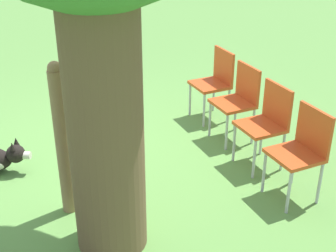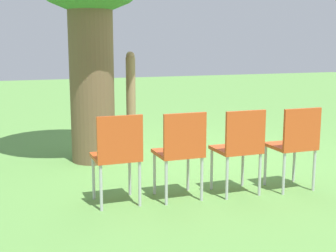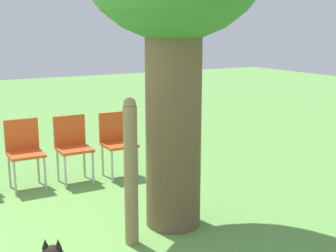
% 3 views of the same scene
% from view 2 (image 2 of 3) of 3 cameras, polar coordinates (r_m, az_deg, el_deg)
% --- Properties ---
extents(ground_plane, '(30.00, 30.00, 0.00)m').
position_cam_2_polar(ground_plane, '(6.56, 2.51, -3.79)').
color(ground_plane, '#609947').
extents(dog, '(1.01, 0.65, 0.39)m').
position_cam_2_polar(dog, '(7.64, 1.75, -0.64)').
color(dog, black).
rests_on(dog, ground_plane).
extents(fence_post, '(0.13, 0.13, 1.46)m').
position_cam_2_polar(fence_post, '(6.65, -4.54, 2.82)').
color(fence_post, '#937551').
rests_on(fence_post, ground_plane).
extents(red_chair_0, '(0.42, 0.44, 0.91)m').
position_cam_2_polar(red_chair_0, '(5.17, 15.21, -1.83)').
color(red_chair_0, '#D14C1E').
rests_on(red_chair_0, ground_plane).
extents(red_chair_1, '(0.42, 0.44, 0.91)m').
position_cam_2_polar(red_chair_1, '(4.88, 8.73, -2.27)').
color(red_chair_1, '#D14C1E').
rests_on(red_chair_1, ground_plane).
extents(red_chair_2, '(0.42, 0.44, 0.91)m').
position_cam_2_polar(red_chair_2, '(4.67, 1.56, -2.72)').
color(red_chair_2, '#D14C1E').
rests_on(red_chair_2, ground_plane).
extents(red_chair_3, '(0.42, 0.44, 0.91)m').
position_cam_2_polar(red_chair_3, '(4.54, -6.18, -3.16)').
color(red_chair_3, '#D14C1E').
rests_on(red_chair_3, ground_plane).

